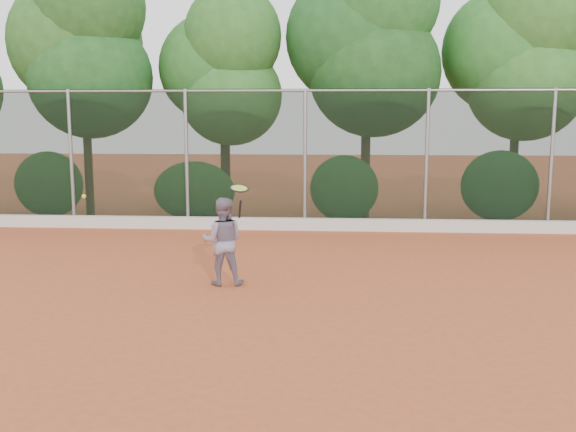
{
  "coord_description": "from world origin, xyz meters",
  "views": [
    {
      "loc": [
        0.71,
        -9.02,
        2.8
      ],
      "look_at": [
        0.0,
        1.0,
        1.25
      ],
      "focal_mm": 40.0,
      "sensor_mm": 36.0,
      "label": 1
    }
  ],
  "objects": [
    {
      "name": "ground",
      "position": [
        0.0,
        0.0,
        0.0
      ],
      "size": [
        80.0,
        80.0,
        0.0
      ],
      "primitive_type": "plane",
      "color": "#AC4C28",
      "rests_on": "ground"
    },
    {
      "name": "tennis_ball_in_flight",
      "position": [
        -3.26,
        0.86,
        1.55
      ],
      "size": [
        0.07,
        0.07,
        0.07
      ],
      "color": "#CDD731",
      "rests_on": "ground"
    },
    {
      "name": "chainlink_fence",
      "position": [
        -0.0,
        7.0,
        1.86
      ],
      "size": [
        24.09,
        0.09,
        3.5
      ],
      "color": "black",
      "rests_on": "ground"
    },
    {
      "name": "tennis_player",
      "position": [
        -1.13,
        1.44,
        0.74
      ],
      "size": [
        0.76,
        0.62,
        1.48
      ],
      "primitive_type": "imported",
      "rotation": [
        0.0,
        0.0,
        3.23
      ],
      "color": "slate",
      "rests_on": "ground"
    },
    {
      "name": "tennis_racket",
      "position": [
        -0.82,
        1.3,
        1.61
      ],
      "size": [
        0.42,
        0.41,
        0.57
      ],
      "color": "black",
      "rests_on": "ground"
    },
    {
      "name": "foliage_backdrop",
      "position": [
        -0.55,
        8.98,
        4.4
      ],
      "size": [
        23.7,
        3.63,
        7.55
      ],
      "color": "#3B2A16",
      "rests_on": "ground"
    },
    {
      "name": "concrete_curb",
      "position": [
        0.0,
        6.82,
        0.15
      ],
      "size": [
        24.0,
        0.2,
        0.3
      ],
      "primitive_type": "cube",
      "color": "beige",
      "rests_on": "ground"
    }
  ]
}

